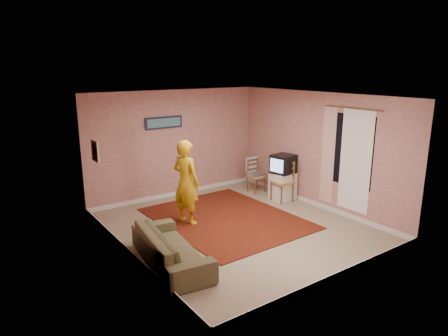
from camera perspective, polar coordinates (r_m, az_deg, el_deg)
ground at (r=8.12m, az=1.79°, el=-8.37°), size 5.00×5.00×0.00m
wall_back at (r=9.78m, az=-6.98°, el=3.43°), size 4.50×0.02×2.60m
wall_front at (r=5.99m, az=16.43°, el=-4.13°), size 4.50×0.02×2.60m
wall_left at (r=6.65m, az=-13.83°, el=-2.11°), size 0.02×5.00×2.60m
wall_right at (r=9.21m, az=13.14°, el=2.47°), size 0.02×5.00×2.60m
ceiling at (r=7.51m, az=1.95°, el=10.25°), size 4.50×5.00×0.02m
baseboard_back at (r=10.08m, az=-6.74°, el=-3.57°), size 4.50×0.02×0.10m
baseboard_front at (r=6.49m, az=15.56°, el=-14.65°), size 4.50×0.02×0.10m
baseboard_left at (r=7.10m, az=-13.14°, el=-11.81°), size 0.02×5.00×0.10m
baseboard_right at (r=9.53m, az=12.68°, el=-4.90°), size 0.02×5.00×0.10m
window at (r=8.62m, az=17.61°, el=2.39°), size 0.01×1.10×1.50m
curtain_sheer at (r=8.56m, az=18.24°, el=0.89°), size 0.01×0.75×2.10m
curtain_floral at (r=8.97m, az=14.63°, el=1.75°), size 0.01×0.35×2.10m
curtain_rod at (r=8.46m, az=17.87°, el=8.13°), size 0.02×1.40×0.02m
picture_back at (r=9.53m, az=-8.58°, el=6.43°), size 0.95×0.04×0.28m
picture_left at (r=8.08m, az=-17.91°, el=2.32°), size 0.04×0.38×0.42m
area_rug at (r=8.52m, az=0.28°, el=-7.19°), size 2.66×3.30×0.02m
tv_cabinet at (r=9.74m, az=8.37°, el=-2.55°), size 0.52×0.47×0.66m
crt_tv at (r=9.59m, az=8.47°, el=0.58°), size 0.58×0.54×0.44m
chair_a at (r=10.19m, az=4.66°, el=-0.61°), size 0.39×0.37×0.46m
dvd_player at (r=10.21m, az=4.66°, el=-0.88°), size 0.39×0.28×0.07m
blue_throw at (r=10.29m, az=4.01°, el=0.50°), size 0.37×0.05×0.39m
chair_b at (r=9.53m, az=8.36°, el=-1.26°), size 0.44×0.46×0.53m
game_console at (r=9.55m, az=8.34°, el=-1.68°), size 0.25×0.20×0.05m
sofa at (r=6.65m, az=-7.61°, el=-11.19°), size 1.01×2.03×0.57m
person at (r=8.07m, az=-5.44°, el=-2.04°), size 0.59×0.73×1.74m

